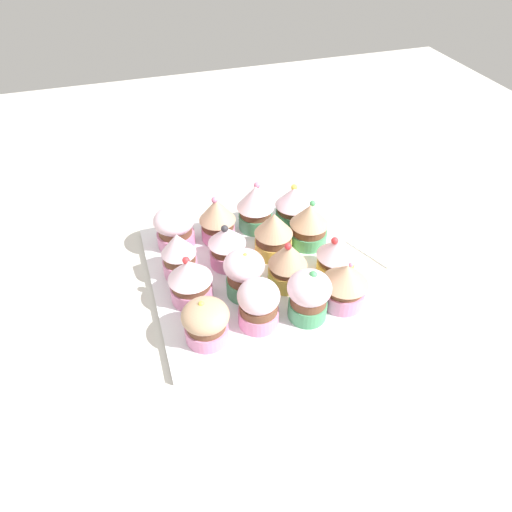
{
  "coord_description": "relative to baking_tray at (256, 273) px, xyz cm",
  "views": [
    {
      "loc": [
        16.48,
        51.61,
        50.96
      ],
      "look_at": [
        0.0,
        0.0,
        4.2
      ],
      "focal_mm": 33.31,
      "sensor_mm": 36.0,
      "label": 1
    }
  ],
  "objects": [
    {
      "name": "ground_plane",
      "position": [
        0.0,
        0.0,
        -2.1
      ],
      "size": [
        180.0,
        180.0,
        3.0
      ],
      "primitive_type": "cube",
      "color": "beige"
    },
    {
      "name": "cupcake_3",
      "position": [
        10.47,
        -10.21,
        4.06
      ],
      "size": [
        6.58,
        6.58,
        6.7
      ],
      "color": "pink",
      "rests_on": "baking_tray"
    },
    {
      "name": "cupcake_7",
      "position": [
        11.12,
        -2.89,
        4.42
      ],
      "size": [
        5.21,
        5.21,
        7.62
      ],
      "color": "pink",
      "rests_on": "baking_tray"
    },
    {
      "name": "cupcake_13",
      "position": [
        -3.98,
        10.95,
        4.59
      ],
      "size": [
        6.03,
        6.03,
        7.96
      ],
      "color": "#4C9E6B",
      "rests_on": "baking_tray"
    },
    {
      "name": "cupcake_6",
      "position": [
        3.68,
        -3.02,
        4.26
      ],
      "size": [
        5.84,
        5.84,
        7.42
      ],
      "color": "pink",
      "rests_on": "baking_tray"
    },
    {
      "name": "cupcake_9",
      "position": [
        -3.57,
        3.98,
        4.46
      ],
      "size": [
        5.76,
        5.76,
        7.99
      ],
      "color": "#EFC651",
      "rests_on": "baking_tray"
    },
    {
      "name": "cupcake_11",
      "position": [
        10.59,
        2.83,
        4.3
      ],
      "size": [
        6.31,
        6.31,
        7.55
      ],
      "color": "pink",
      "rests_on": "baking_tray"
    },
    {
      "name": "cupcake_5",
      "position": [
        -3.89,
        -3.15,
        4.54
      ],
      "size": [
        6.04,
        6.04,
        7.79
      ],
      "color": "#EFC651",
      "rests_on": "baking_tray"
    },
    {
      "name": "cupcake_4",
      "position": [
        -10.26,
        -4.08,
        4.36
      ],
      "size": [
        6.22,
        6.22,
        7.79
      ],
      "color": "#4C9E6B",
      "rests_on": "baking_tray"
    },
    {
      "name": "napkin",
      "position": [
        -24.17,
        -3.34,
        -0.3
      ],
      "size": [
        16.57,
        16.18,
        0.6
      ],
      "primitive_type": "cube",
      "rotation": [
        0.0,
        0.0,
        0.38
      ],
      "color": "white",
      "rests_on": "ground_plane"
    },
    {
      "name": "cupcake_14",
      "position": [
        2.88,
        10.13,
        4.3
      ],
      "size": [
        5.72,
        5.72,
        7.33
      ],
      "color": "pink",
      "rests_on": "baking_tray"
    },
    {
      "name": "cupcake_1",
      "position": [
        -3.33,
        -10.72,
        4.9
      ],
      "size": [
        6.27,
        6.27,
        8.52
      ],
      "color": "#4C9E6B",
      "rests_on": "baking_tray"
    },
    {
      "name": "cupcake_10",
      "position": [
        3.06,
        4.06,
        4.53
      ],
      "size": [
        5.88,
        5.88,
        7.66
      ],
      "color": "#4C9E6B",
      "rests_on": "baking_tray"
    },
    {
      "name": "cupcake_2",
      "position": [
        3.5,
        -9.72,
        4.61
      ],
      "size": [
        5.98,
        5.98,
        8.03
      ],
      "color": "pink",
      "rests_on": "baking_tray"
    },
    {
      "name": "cupcake_12",
      "position": [
        -9.76,
        10.1,
        4.26
      ],
      "size": [
        6.61,
        6.61,
        7.26
      ],
      "color": "pink",
      "rests_on": "baking_tray"
    },
    {
      "name": "cupcake_15",
      "position": [
        10.21,
        10.61,
        3.74
      ],
      "size": [
        6.27,
        6.27,
        6.34
      ],
      "color": "pink",
      "rests_on": "baking_tray"
    },
    {
      "name": "baking_tray",
      "position": [
        0.0,
        0.0,
        0.0
      ],
      "size": [
        31.74,
        31.74,
        1.2
      ],
      "color": "silver",
      "rests_on": "ground_plane"
    },
    {
      "name": "cupcake_8",
      "position": [
        -11.27,
        4.26,
        4.09
      ],
      "size": [
        6.09,
        6.09,
        7.05
      ],
      "color": "#EFC651",
      "rests_on": "baking_tray"
    },
    {
      "name": "cupcake_0",
      "position": [
        -9.96,
        -10.25,
        4.17
      ],
      "size": [
        6.22,
        6.22,
        7.3
      ],
      "color": "#4C9E6B",
      "rests_on": "baking_tray"
    }
  ]
}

